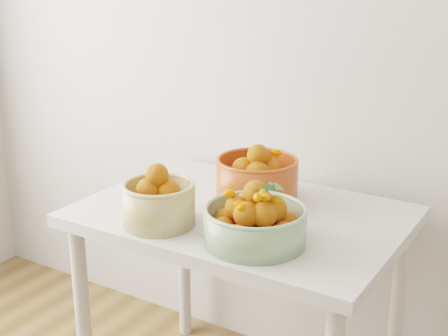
{
  "coord_description": "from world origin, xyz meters",
  "views": [
    {
      "loc": [
        0.54,
        0.02,
        1.5
      ],
      "look_at": [
        -0.37,
        1.5,
        0.92
      ],
      "focal_mm": 50.0,
      "sensor_mm": 36.0,
      "label": 1
    }
  ],
  "objects_px": {
    "table": "(242,238)",
    "bowl_orange": "(257,178)",
    "bowl_green": "(255,222)",
    "bowl_cream": "(159,202)"
  },
  "relations": [
    {
      "from": "table",
      "to": "bowl_green",
      "type": "relative_size",
      "value": 3.22
    },
    {
      "from": "table",
      "to": "bowl_orange",
      "type": "bearing_deg",
      "value": 92.66
    },
    {
      "from": "table",
      "to": "bowl_orange",
      "type": "distance_m",
      "value": 0.2
    },
    {
      "from": "table",
      "to": "bowl_green",
      "type": "bearing_deg",
      "value": -51.26
    },
    {
      "from": "bowl_green",
      "to": "table",
      "type": "bearing_deg",
      "value": 128.74
    },
    {
      "from": "bowl_cream",
      "to": "table",
      "type": "bearing_deg",
      "value": 54.52
    },
    {
      "from": "table",
      "to": "bowl_green",
      "type": "xyz_separation_m",
      "value": [
        0.15,
        -0.19,
        0.16
      ]
    },
    {
      "from": "bowl_cream",
      "to": "bowl_green",
      "type": "relative_size",
      "value": 0.92
    },
    {
      "from": "table",
      "to": "bowl_cream",
      "type": "relative_size",
      "value": 3.51
    },
    {
      "from": "bowl_green",
      "to": "bowl_cream",
      "type": "bearing_deg",
      "value": -173.92
    }
  ]
}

